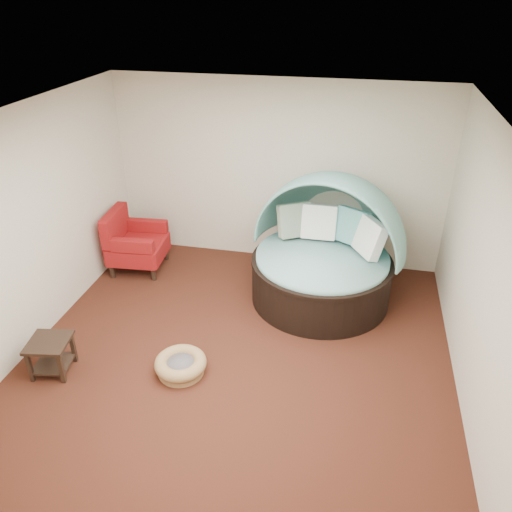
% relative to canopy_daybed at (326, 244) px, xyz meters
% --- Properties ---
extents(floor, '(5.00, 5.00, 0.00)m').
position_rel_canopy_daybed_xyz_m(floor, '(-0.86, -1.51, -0.82)').
color(floor, '#421E13').
rests_on(floor, ground).
extents(wall_back, '(5.00, 0.00, 5.00)m').
position_rel_canopy_daybed_xyz_m(wall_back, '(-0.86, 0.99, 0.58)').
color(wall_back, beige).
rests_on(wall_back, floor).
extents(wall_front, '(5.00, 0.00, 5.00)m').
position_rel_canopy_daybed_xyz_m(wall_front, '(-0.86, -4.01, 0.58)').
color(wall_front, beige).
rests_on(wall_front, floor).
extents(wall_left, '(0.00, 5.00, 5.00)m').
position_rel_canopy_daybed_xyz_m(wall_left, '(-3.36, -1.51, 0.58)').
color(wall_left, beige).
rests_on(wall_left, floor).
extents(wall_right, '(0.00, 5.00, 5.00)m').
position_rel_canopy_daybed_xyz_m(wall_right, '(1.64, -1.51, 0.58)').
color(wall_right, beige).
rests_on(wall_right, floor).
extents(ceiling, '(5.00, 5.00, 0.00)m').
position_rel_canopy_daybed_xyz_m(ceiling, '(-0.86, -1.51, 1.98)').
color(ceiling, white).
rests_on(ceiling, wall_back).
extents(canopy_daybed, '(2.39, 2.34, 1.77)m').
position_rel_canopy_daybed_xyz_m(canopy_daybed, '(0.00, 0.00, 0.00)').
color(canopy_daybed, black).
rests_on(canopy_daybed, floor).
extents(pet_basket, '(0.70, 0.70, 0.21)m').
position_rel_canopy_daybed_xyz_m(pet_basket, '(-1.42, -1.98, -0.71)').
color(pet_basket, brown).
rests_on(pet_basket, floor).
extents(red_armchair, '(0.87, 0.87, 0.95)m').
position_rel_canopy_daybed_xyz_m(red_armchair, '(-2.92, 0.14, -0.38)').
color(red_armchair, black).
rests_on(red_armchair, floor).
extents(side_table, '(0.51, 0.51, 0.43)m').
position_rel_canopy_daybed_xyz_m(side_table, '(-2.86, -2.26, -0.54)').
color(side_table, black).
rests_on(side_table, floor).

